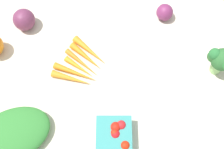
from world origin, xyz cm
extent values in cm
cube|color=beige|center=(0.00, 0.00, 1.00)|extent=(104.00, 76.00, 2.00)
cube|color=teal|center=(0.60, -21.27, 4.83)|extent=(11.07, 11.07, 5.67)
sphere|color=red|center=(1.13, -19.37, 7.27)|extent=(3.31, 3.31, 3.31)
sphere|color=red|center=(0.73, -21.07, 7.35)|extent=(2.41, 2.41, 2.41)
sphere|color=red|center=(3.98, -24.96, 7.08)|extent=(2.99, 2.99, 2.99)
sphere|color=red|center=(2.87, -18.73, 7.23)|extent=(3.02, 3.02, 3.02)
sphere|color=red|center=(1.05, -21.53, 6.88)|extent=(3.15, 3.15, 3.15)
sphere|color=#6F3052|center=(-32.74, 21.45, 6.08)|extent=(8.16, 8.16, 8.16)
cone|color=orange|center=(-14.00, -1.29, 3.27)|extent=(14.79, 6.60, 2.55)
cone|color=orange|center=(-12.79, 0.93, 3.23)|extent=(16.27, 8.30, 2.47)
cone|color=orange|center=(-11.58, 3.13, 3.06)|extent=(11.30, 8.95, 2.12)
cone|color=orange|center=(-10.64, 4.85, 3.00)|extent=(13.08, 11.74, 2.01)
cone|color=orange|center=(-9.31, 7.29, 3.31)|extent=(12.61, 11.75, 2.62)
cone|color=orange|center=(-8.00, 9.69, 3.36)|extent=(13.26, 12.45, 2.72)
cylinder|color=#9CD17F|center=(36.68, 2.64, 4.63)|extent=(3.75, 3.75, 5.26)
sphere|color=#2D6530|center=(36.68, 2.64, 10.16)|extent=(7.73, 7.73, 7.73)
sphere|color=#2F5F2D|center=(33.79, 3.73, 10.29)|extent=(4.13, 4.13, 4.13)
sphere|color=#286C34|center=(33.84, 3.86, 11.74)|extent=(4.10, 4.10, 4.10)
sphere|color=#792C5B|center=(20.03, 25.41, 5.19)|extent=(6.38, 6.38, 6.38)
ellipsoid|color=#327D32|center=(-31.71, -21.16, 4.77)|extent=(29.74, 25.59, 5.53)
camera|label=1|loc=(-0.14, -40.99, 95.08)|focal=46.12mm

